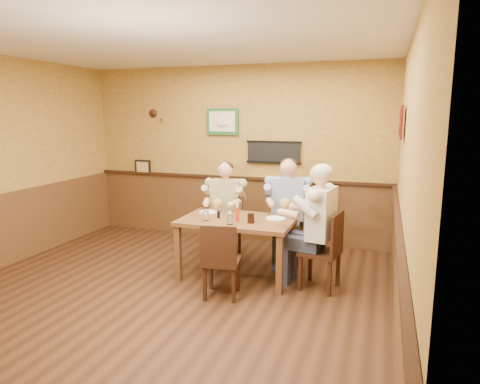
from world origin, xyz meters
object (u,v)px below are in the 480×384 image
at_px(chair_back_right, 287,229).
at_px(water_glass_mid, 230,220).
at_px(cola_tumbler, 251,218).
at_px(chair_back_left, 226,227).
at_px(diner_blue_polo, 288,215).
at_px(dining_table, 238,226).
at_px(diner_white_elder, 321,234).
at_px(water_glass_left, 206,216).
at_px(pepper_shaker, 218,215).
at_px(diner_tan_shirt, 226,214).
at_px(chair_near_side, 222,259).
at_px(chair_right_end, 320,250).
at_px(hot_sauce_bottle, 237,213).
at_px(salt_shaker, 230,215).

bearing_deg(chair_back_right, water_glass_mid, -121.08).
bearing_deg(cola_tumbler, chair_back_left, 127.18).
xyz_separation_m(chair_back_right, diner_blue_polo, (0.00, 0.00, 0.20)).
bearing_deg(dining_table, diner_white_elder, -3.72).
distance_m(water_glass_left, water_glass_mid, 0.36).
bearing_deg(chair_back_left, cola_tumbler, -57.90).
xyz_separation_m(chair_back_right, pepper_shaker, (-0.71, -0.83, 0.34)).
bearing_deg(pepper_shaker, water_glass_mid, -45.00).
bearing_deg(chair_back_right, pepper_shaker, -138.40).
xyz_separation_m(diner_tan_shirt, cola_tumbler, (0.64, -0.84, 0.19)).
xyz_separation_m(chair_back_right, chair_near_side, (-0.43, -1.42, -0.02)).
bearing_deg(cola_tumbler, chair_right_end, 5.77).
height_order(chair_near_side, pepper_shaker, chair_near_side).
height_order(hot_sauce_bottle, salt_shaker, hot_sauce_bottle).
xyz_separation_m(chair_right_end, chair_near_side, (-1.01, -0.58, -0.03)).
bearing_deg(water_glass_mid, diner_white_elder, 12.43).
bearing_deg(chair_right_end, hot_sauce_bottle, -76.53).
distance_m(chair_back_left, cola_tumbler, 1.12).
distance_m(chair_right_end, diner_white_elder, 0.20).
xyz_separation_m(diner_blue_polo, diner_white_elder, (0.58, -0.85, 0.02)).
xyz_separation_m(dining_table, diner_white_elder, (1.05, -0.07, 0.01)).
bearing_deg(hot_sauce_bottle, pepper_shaker, 163.76).
bearing_deg(diner_blue_polo, cola_tumbler, -112.76).
xyz_separation_m(chair_near_side, diner_white_elder, (1.01, 0.58, 0.23)).
xyz_separation_m(chair_back_right, chair_right_end, (0.58, -0.85, 0.01)).
height_order(chair_near_side, diner_blue_polo, diner_blue_polo).
bearing_deg(chair_near_side, hot_sauce_bottle, -100.70).
relative_size(water_glass_mid, salt_shaker, 1.15).
height_order(water_glass_mid, pepper_shaker, water_glass_mid).
height_order(dining_table, chair_back_right, chair_back_right).
distance_m(chair_right_end, chair_near_side, 1.17).
distance_m(diner_blue_polo, cola_tumbler, 0.97).
height_order(water_glass_left, hot_sauce_bottle, hot_sauce_bottle).
height_order(diner_blue_polo, hot_sauce_bottle, diner_blue_polo).
xyz_separation_m(water_glass_left, cola_tumbler, (0.56, 0.06, -0.00)).
distance_m(chair_back_left, pepper_shaker, 0.84).
bearing_deg(salt_shaker, chair_back_right, 56.51).
height_order(diner_blue_polo, salt_shaker, diner_blue_polo).
xyz_separation_m(diner_blue_polo, hot_sauce_bottle, (-0.43, -0.91, 0.20)).
bearing_deg(diner_blue_polo, pepper_shaker, -138.40).
bearing_deg(diner_white_elder, water_glass_mid, -67.70).
height_order(diner_tan_shirt, water_glass_left, diner_tan_shirt).
relative_size(water_glass_left, hot_sauce_bottle, 0.57).
xyz_separation_m(chair_back_left, hot_sauce_bottle, (0.46, -0.82, 0.42)).
bearing_deg(cola_tumbler, hot_sauce_bottle, 173.72).
height_order(cola_tumbler, hot_sauce_bottle, hot_sauce_bottle).
height_order(dining_table, diner_blue_polo, diner_blue_polo).
height_order(dining_table, chair_right_end, chair_right_end).
bearing_deg(diner_tan_shirt, hot_sauce_bottle, -65.94).
bearing_deg(diner_white_elder, salt_shaker, -80.78).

